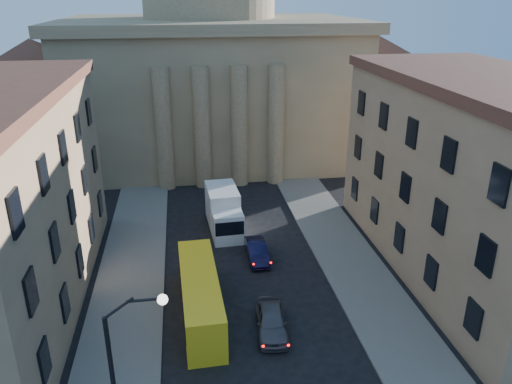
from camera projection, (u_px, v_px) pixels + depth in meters
sidewalk_left at (123, 329)px, 31.63m from camera, size 5.00×60.00×0.15m
sidewalk_right at (378, 305)px, 33.99m from camera, size 5.00×60.00×0.15m
church at (211, 61)px, 62.80m from camera, size 68.02×28.76×36.60m
building_right at (479, 178)px, 36.10m from camera, size 11.60×26.60×14.70m
street_lamp at (125, 371)px, 20.73m from camera, size 2.62×0.44×8.83m
car_right_far at (271, 321)px, 31.20m from camera, size 2.28×4.80×1.59m
car_right_distant at (257, 251)px, 39.79m from camera, size 1.56×4.38×1.44m
city_bus at (200, 294)px, 32.60m from camera, size 2.72×10.37×2.90m
box_truck at (224, 212)px, 44.45m from camera, size 2.95×6.76×3.64m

